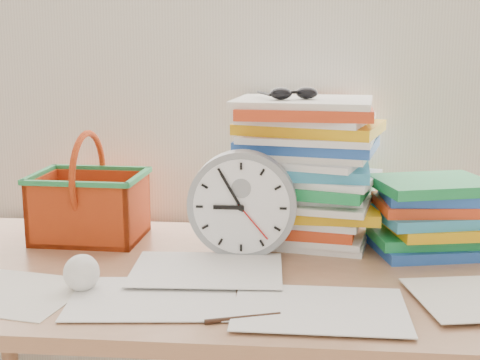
# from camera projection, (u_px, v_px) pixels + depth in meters

# --- Properties ---
(curtain) EXTENTS (2.40, 0.01, 2.50)m
(curtain) POSITION_uv_depth(u_px,v_px,m) (251.00, 6.00, 1.65)
(curtain) COLOR silver
(curtain) RESTS_ON room_shell
(desk) EXTENTS (1.40, 0.70, 0.75)m
(desk) POSITION_uv_depth(u_px,v_px,m) (236.00, 303.00, 1.41)
(desk) COLOR #9E6C4A
(desk) RESTS_ON ground
(paper_stack) EXTENTS (0.38, 0.33, 0.34)m
(paper_stack) POSITION_uv_depth(u_px,v_px,m) (304.00, 170.00, 1.57)
(paper_stack) COLOR white
(paper_stack) RESTS_ON desk
(clock) EXTENTS (0.24, 0.05, 0.24)m
(clock) POSITION_uv_depth(u_px,v_px,m) (242.00, 204.00, 1.45)
(clock) COLOR gray
(clock) RESTS_ON desk
(sunglasses) EXTENTS (0.15, 0.14, 0.03)m
(sunglasses) POSITION_uv_depth(u_px,v_px,m) (294.00, 93.00, 1.51)
(sunglasses) COLOR black
(sunglasses) RESTS_ON paper_stack
(book_stack) EXTENTS (0.31, 0.26, 0.17)m
(book_stack) POSITION_uv_depth(u_px,v_px,m) (437.00, 215.00, 1.50)
(book_stack) COLOR white
(book_stack) RESTS_ON desk
(basket) EXTENTS (0.26, 0.21, 0.25)m
(basket) POSITION_uv_depth(u_px,v_px,m) (89.00, 187.00, 1.58)
(basket) COLOR #C94113
(basket) RESTS_ON desk
(crumpled_ball) EXTENTS (0.07, 0.07, 0.07)m
(crumpled_ball) POSITION_uv_depth(u_px,v_px,m) (81.00, 272.00, 1.27)
(crumpled_ball) COLOR white
(crumpled_ball) RESTS_ON desk
(pen) EXTENTS (0.13, 0.05, 0.01)m
(pen) POSITION_uv_depth(u_px,v_px,m) (243.00, 318.00, 1.14)
(pen) COLOR black
(pen) RESTS_ON desk
(scattered_papers) EXTENTS (1.26, 0.42, 0.02)m
(scattered_papers) POSITION_uv_depth(u_px,v_px,m) (236.00, 267.00, 1.39)
(scattered_papers) COLOR white
(scattered_papers) RESTS_ON desk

